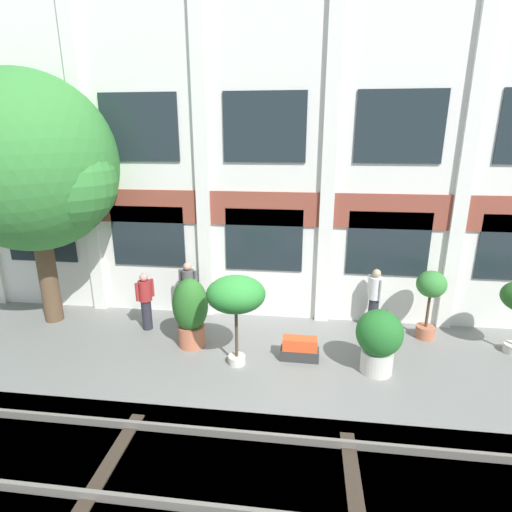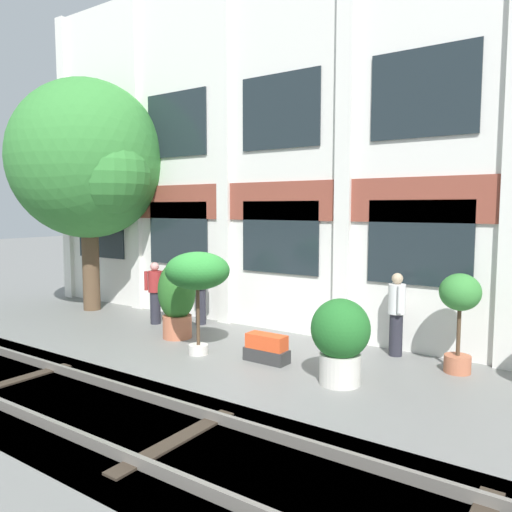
{
  "view_description": "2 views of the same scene",
  "coord_description": "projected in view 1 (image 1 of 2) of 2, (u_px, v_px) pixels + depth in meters",
  "views": [
    {
      "loc": [
        1.08,
        -7.87,
        4.99
      ],
      "look_at": [
        -0.09,
        1.52,
        2.09
      ],
      "focal_mm": 28.0,
      "sensor_mm": 36.0,
      "label": 1
    },
    {
      "loc": [
        6.21,
        -7.45,
        2.95
      ],
      "look_at": [
        -0.02,
        1.55,
        1.88
      ],
      "focal_mm": 35.0,
      "sensor_mm": 36.0,
      "label": 2
    }
  ],
  "objects": [
    {
      "name": "resident_by_doorway",
      "position": [
        374.0,
        297.0,
        10.47
      ],
      "size": [
        0.34,
        0.46,
        1.66
      ],
      "rotation": [
        0.0,
        0.0,
        -2.57
      ],
      "color": "#282833",
      "rests_on": "ground"
    },
    {
      "name": "potted_plant_square_trough",
      "position": [
        300.0,
        349.0,
        9.17
      ],
      "size": [
        0.89,
        0.38,
        0.53
      ],
      "color": "#333333",
      "rests_on": "ground"
    },
    {
      "name": "potted_plant_low_pan",
      "position": [
        236.0,
        296.0,
        8.58
      ],
      "size": [
        1.28,
        1.28,
        2.07
      ],
      "color": "beige",
      "rests_on": "ground"
    },
    {
      "name": "potted_plant_ribbed_drum",
      "position": [
        191.0,
        311.0,
        9.6
      ],
      "size": [
        0.85,
        0.85,
        1.74
      ],
      "color": "#B76647",
      "rests_on": "ground"
    },
    {
      "name": "potted_plant_tall_urn",
      "position": [
        430.0,
        292.0,
        9.86
      ],
      "size": [
        0.72,
        0.72,
        1.79
      ],
      "color": "#B76647",
      "rests_on": "ground"
    },
    {
      "name": "apartment_facade",
      "position": [
        265.0,
        157.0,
        10.37
      ],
      "size": [
        16.64,
        0.64,
        8.89
      ],
      "color": "silver",
      "rests_on": "ground"
    },
    {
      "name": "ground_plane",
      "position": [
        252.0,
        363.0,
        9.06
      ],
      "size": [
        80.0,
        80.0,
        0.0
      ],
      "primitive_type": "plane",
      "color": "slate"
    },
    {
      "name": "resident_watching_tracks",
      "position": [
        189.0,
        290.0,
        10.89
      ],
      "size": [
        0.53,
        0.34,
        1.7
      ],
      "rotation": [
        0.0,
        0.0,
        -1.67
      ],
      "color": "#282833",
      "rests_on": "ground"
    },
    {
      "name": "broadleaf_tree",
      "position": [
        30.0,
        168.0,
        9.98
      ],
      "size": [
        4.5,
        4.29,
        6.51
      ],
      "color": "brown",
      "rests_on": "ground"
    },
    {
      "name": "rail_tracks",
      "position": [
        225.0,
        478.0,
        6.2
      ],
      "size": [
        24.28,
        2.8,
        0.43
      ],
      "color": "#5B5449",
      "rests_on": "ground"
    },
    {
      "name": "resident_near_plants",
      "position": [
        146.0,
        300.0,
        10.44
      ],
      "size": [
        0.36,
        0.44,
        1.57
      ],
      "rotation": [
        0.0,
        0.0,
        -0.65
      ],
      "color": "#282833",
      "rests_on": "ground"
    },
    {
      "name": "potted_plant_fluted_column",
      "position": [
        379.0,
        338.0,
        8.52
      ],
      "size": [
        0.99,
        0.99,
        1.45
      ],
      "color": "beige",
      "rests_on": "ground"
    }
  ]
}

